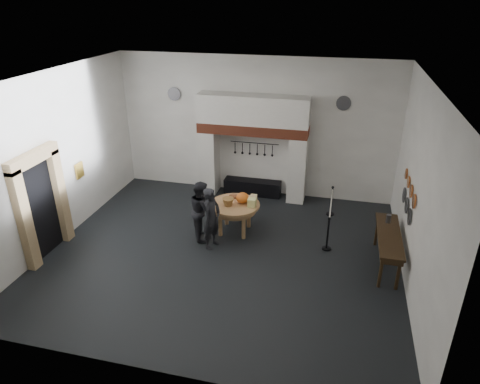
% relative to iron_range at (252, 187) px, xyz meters
% --- Properties ---
extents(floor, '(9.00, 8.00, 0.02)m').
position_rel_iron_range_xyz_m(floor, '(0.00, -3.72, -0.25)').
color(floor, black).
rests_on(floor, ground).
extents(ceiling, '(9.00, 8.00, 0.02)m').
position_rel_iron_range_xyz_m(ceiling, '(0.00, -3.72, 4.25)').
color(ceiling, silver).
rests_on(ceiling, wall_back).
extents(wall_back, '(9.00, 0.02, 4.50)m').
position_rel_iron_range_xyz_m(wall_back, '(0.00, 0.28, 2.00)').
color(wall_back, white).
rests_on(wall_back, floor).
extents(wall_front, '(9.00, 0.02, 4.50)m').
position_rel_iron_range_xyz_m(wall_front, '(0.00, -7.72, 2.00)').
color(wall_front, white).
rests_on(wall_front, floor).
extents(wall_left, '(0.02, 8.00, 4.50)m').
position_rel_iron_range_xyz_m(wall_left, '(-4.50, -3.72, 2.00)').
color(wall_left, white).
rests_on(wall_left, floor).
extents(wall_right, '(0.02, 8.00, 4.50)m').
position_rel_iron_range_xyz_m(wall_right, '(4.50, -3.72, 2.00)').
color(wall_right, white).
rests_on(wall_right, floor).
extents(chimney_pier_left, '(0.55, 0.70, 2.15)m').
position_rel_iron_range_xyz_m(chimney_pier_left, '(-1.48, -0.07, 0.82)').
color(chimney_pier_left, silver).
rests_on(chimney_pier_left, floor).
extents(chimney_pier_right, '(0.55, 0.70, 2.15)m').
position_rel_iron_range_xyz_m(chimney_pier_right, '(1.48, -0.07, 0.82)').
color(chimney_pier_right, silver).
rests_on(chimney_pier_right, floor).
extents(hearth_brick_band, '(3.50, 0.72, 0.32)m').
position_rel_iron_range_xyz_m(hearth_brick_band, '(0.00, -0.07, 2.06)').
color(hearth_brick_band, '#9E442B').
rests_on(hearth_brick_band, chimney_pier_left).
extents(chimney_hood, '(3.50, 0.70, 0.90)m').
position_rel_iron_range_xyz_m(chimney_hood, '(0.00, -0.07, 2.67)').
color(chimney_hood, silver).
rests_on(chimney_hood, hearth_brick_band).
extents(iron_range, '(1.90, 0.45, 0.50)m').
position_rel_iron_range_xyz_m(iron_range, '(0.00, 0.00, 0.00)').
color(iron_range, black).
rests_on(iron_range, floor).
extents(utensil_rail, '(1.60, 0.02, 0.02)m').
position_rel_iron_range_xyz_m(utensil_rail, '(0.00, 0.20, 1.50)').
color(utensil_rail, black).
rests_on(utensil_rail, wall_back).
extents(door_recess, '(0.04, 1.10, 2.50)m').
position_rel_iron_range_xyz_m(door_recess, '(-4.47, -4.72, 1.00)').
color(door_recess, black).
rests_on(door_recess, floor).
extents(door_jamb_near, '(0.22, 0.30, 2.60)m').
position_rel_iron_range_xyz_m(door_jamb_near, '(-4.38, -5.42, 1.05)').
color(door_jamb_near, tan).
rests_on(door_jamb_near, floor).
extents(door_jamb_far, '(0.22, 0.30, 2.60)m').
position_rel_iron_range_xyz_m(door_jamb_far, '(-4.38, -4.02, 1.05)').
color(door_jamb_far, tan).
rests_on(door_jamb_far, floor).
extents(door_lintel, '(0.22, 1.70, 0.30)m').
position_rel_iron_range_xyz_m(door_lintel, '(-4.38, -4.72, 2.40)').
color(door_lintel, tan).
rests_on(door_lintel, door_jamb_near).
extents(wall_plaque, '(0.05, 0.34, 0.44)m').
position_rel_iron_range_xyz_m(wall_plaque, '(-4.45, -2.92, 1.35)').
color(wall_plaque, gold).
rests_on(wall_plaque, wall_left).
extents(work_table, '(1.46, 1.46, 0.07)m').
position_rel_iron_range_xyz_m(work_table, '(0.03, -2.53, 0.59)').
color(work_table, tan).
rests_on(work_table, floor).
extents(pumpkin, '(0.36, 0.36, 0.31)m').
position_rel_iron_range_xyz_m(pumpkin, '(0.23, -2.43, 0.78)').
color(pumpkin, orange).
rests_on(pumpkin, work_table).
extents(cheese_block_big, '(0.22, 0.22, 0.24)m').
position_rel_iron_range_xyz_m(cheese_block_big, '(0.53, -2.58, 0.74)').
color(cheese_block_big, '#EBE88C').
rests_on(cheese_block_big, work_table).
extents(cheese_block_small, '(0.18, 0.18, 0.20)m').
position_rel_iron_range_xyz_m(cheese_block_small, '(0.51, -2.28, 0.72)').
color(cheese_block_small, '#E8CB8A').
rests_on(cheese_block_small, work_table).
extents(wicker_basket, '(0.33, 0.33, 0.22)m').
position_rel_iron_range_xyz_m(wicker_basket, '(-0.12, -2.68, 0.73)').
color(wicker_basket, olive).
rests_on(wicker_basket, work_table).
extents(bread_loaf, '(0.31, 0.18, 0.13)m').
position_rel_iron_range_xyz_m(bread_loaf, '(-0.07, -2.18, 0.69)').
color(bread_loaf, '#975735').
rests_on(bread_loaf, work_table).
extents(visitor_near, '(0.56, 0.71, 1.71)m').
position_rel_iron_range_xyz_m(visitor_near, '(-0.36, -3.46, 0.60)').
color(visitor_near, black).
rests_on(visitor_near, floor).
extents(visitor_far, '(0.94, 1.01, 1.68)m').
position_rel_iron_range_xyz_m(visitor_far, '(-0.76, -3.06, 0.59)').
color(visitor_far, black).
rests_on(visitor_far, floor).
extents(side_table, '(0.55, 2.20, 0.06)m').
position_rel_iron_range_xyz_m(side_table, '(4.10, -3.28, 0.62)').
color(side_table, '#3A2815').
rests_on(side_table, floor).
extents(pewter_jug, '(0.12, 0.12, 0.22)m').
position_rel_iron_range_xyz_m(pewter_jug, '(4.10, -2.68, 0.76)').
color(pewter_jug, '#54555A').
rests_on(pewter_jug, side_table).
extents(copper_pan_a, '(0.03, 0.34, 0.34)m').
position_rel_iron_range_xyz_m(copper_pan_a, '(4.46, -3.52, 1.70)').
color(copper_pan_a, '#C6662D').
rests_on(copper_pan_a, wall_right).
extents(copper_pan_b, '(0.03, 0.32, 0.32)m').
position_rel_iron_range_xyz_m(copper_pan_b, '(4.46, -2.97, 1.70)').
color(copper_pan_b, '#C6662D').
rests_on(copper_pan_b, wall_right).
extents(copper_pan_c, '(0.03, 0.30, 0.30)m').
position_rel_iron_range_xyz_m(copper_pan_c, '(4.46, -2.42, 1.70)').
color(copper_pan_c, '#C6662D').
rests_on(copper_pan_c, wall_right).
extents(copper_pan_d, '(0.03, 0.28, 0.28)m').
position_rel_iron_range_xyz_m(copper_pan_d, '(4.46, -1.87, 1.70)').
color(copper_pan_d, '#C6662D').
rests_on(copper_pan_d, wall_right).
extents(pewter_plate_left, '(0.03, 0.40, 0.40)m').
position_rel_iron_range_xyz_m(pewter_plate_left, '(4.46, -3.32, 1.20)').
color(pewter_plate_left, '#4C4C51').
rests_on(pewter_plate_left, wall_right).
extents(pewter_plate_mid, '(0.03, 0.40, 0.40)m').
position_rel_iron_range_xyz_m(pewter_plate_mid, '(4.46, -2.72, 1.20)').
color(pewter_plate_mid, '#4C4C51').
rests_on(pewter_plate_mid, wall_right).
extents(pewter_plate_right, '(0.03, 0.40, 0.40)m').
position_rel_iron_range_xyz_m(pewter_plate_right, '(4.46, -2.12, 1.20)').
color(pewter_plate_right, '#4C4C51').
rests_on(pewter_plate_right, wall_right).
extents(pewter_plate_back_left, '(0.44, 0.03, 0.44)m').
position_rel_iron_range_xyz_m(pewter_plate_back_left, '(-2.70, 0.24, 2.95)').
color(pewter_plate_back_left, '#4C4C51').
rests_on(pewter_plate_back_left, wall_back).
extents(pewter_plate_back_right, '(0.44, 0.03, 0.44)m').
position_rel_iron_range_xyz_m(pewter_plate_back_right, '(2.70, 0.24, 2.95)').
color(pewter_plate_back_right, '#4C4C51').
rests_on(pewter_plate_back_right, wall_back).
extents(barrier_post_near, '(0.05, 0.05, 0.90)m').
position_rel_iron_range_xyz_m(barrier_post_near, '(2.64, -2.88, 0.20)').
color(barrier_post_near, black).
rests_on(barrier_post_near, floor).
extents(barrier_post_far, '(0.05, 0.05, 0.90)m').
position_rel_iron_range_xyz_m(barrier_post_far, '(2.64, -0.88, 0.20)').
color(barrier_post_far, black).
rests_on(barrier_post_far, floor).
extents(barrier_rope, '(0.04, 2.00, 0.04)m').
position_rel_iron_range_xyz_m(barrier_rope, '(2.64, -1.88, 0.60)').
color(barrier_rope, silver).
rests_on(barrier_rope, barrier_post_near).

